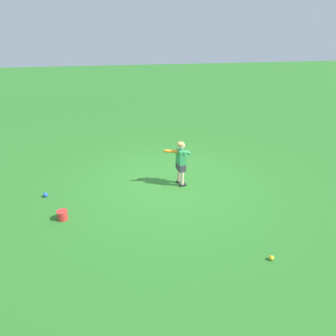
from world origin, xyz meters
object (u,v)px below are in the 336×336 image
object	(u,v)px
child_batter	(181,159)
play_ball_far_right	(46,195)
toy_bucket	(62,215)
play_ball_by_bucket	(271,258)

from	to	relation	value
child_batter	play_ball_far_right	xyz separation A→B (m)	(-0.14, 3.06, -0.60)
child_batter	toy_bucket	world-z (taller)	child_batter
child_batter	play_ball_far_right	bearing A→B (deg)	92.57
play_ball_by_bucket	play_ball_far_right	bearing A→B (deg)	56.82
child_batter	toy_bucket	bearing A→B (deg)	112.92
play_ball_by_bucket	toy_bucket	world-z (taller)	toy_bucket
play_ball_by_bucket	play_ball_far_right	size ratio (longest dim) A/B	0.83
child_batter	play_ball_by_bucket	distance (m)	3.03
play_ball_far_right	child_batter	bearing A→B (deg)	-87.43
play_ball_far_right	toy_bucket	xyz separation A→B (m)	(-0.94, -0.50, 0.05)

